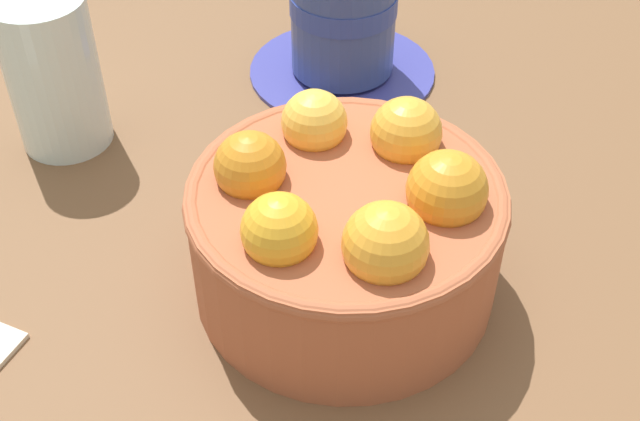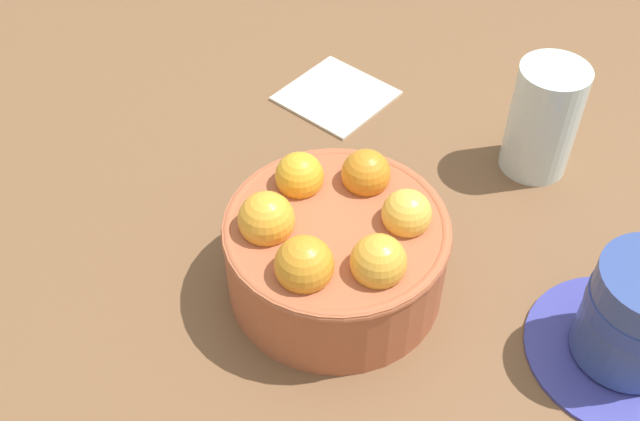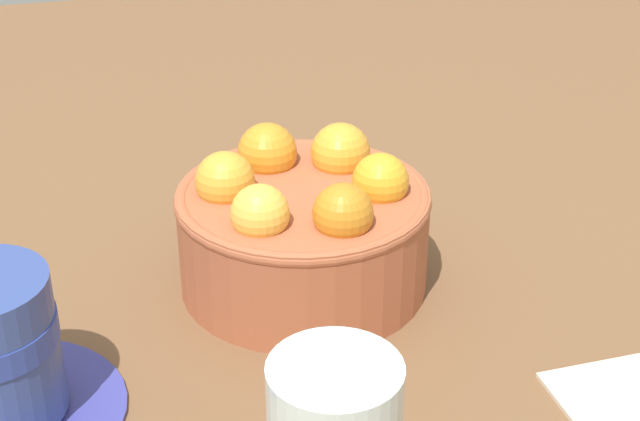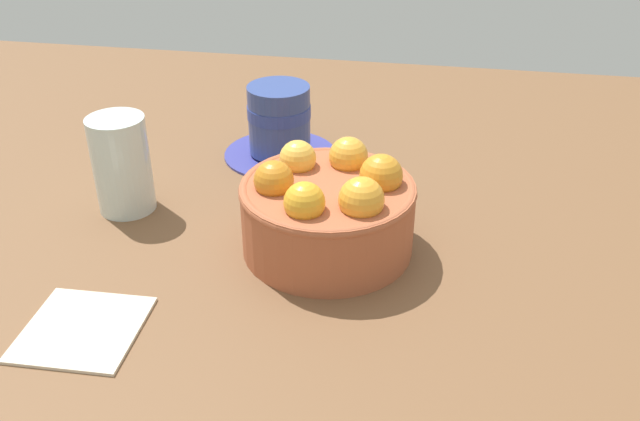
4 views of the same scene
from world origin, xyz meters
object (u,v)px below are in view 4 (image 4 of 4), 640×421
water_glass (122,164)px  folded_napkin (82,328)px  coffee_cup (279,124)px  terracotta_bowl (328,209)px

water_glass → folded_napkin: 20.92cm
coffee_cup → folded_napkin: bearing=76.4°
water_glass → folded_napkin: bearing=103.3°
terracotta_bowl → water_glass: 23.04cm
folded_napkin → coffee_cup: bearing=-103.6°
terracotta_bowl → coffee_cup: 21.72cm
folded_napkin → water_glass: bearing=-76.7°
coffee_cup → folded_napkin: 36.71cm
terracotta_bowl → folded_napkin: size_ratio=1.75×
coffee_cup → water_glass: size_ratio=1.33×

